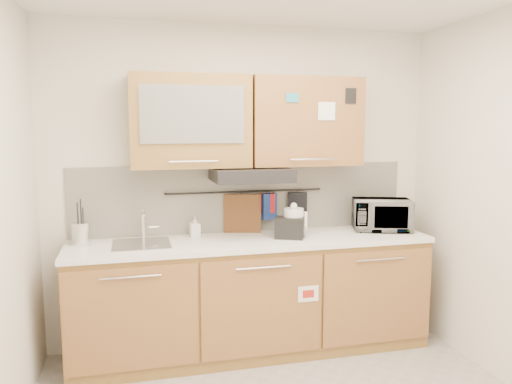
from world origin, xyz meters
TOP-DOWN VIEW (x-y plane):
  - wall_back at (0.00, 1.50)m, footprint 3.20×0.00m
  - base_cabinet at (0.00, 1.19)m, footprint 2.80×0.64m
  - countertop at (0.00, 1.19)m, footprint 2.82×0.62m
  - backsplash at (0.00, 1.49)m, footprint 2.80×0.02m
  - upper_cabinets at (-0.00, 1.32)m, footprint 1.82×0.37m
  - range_hood at (0.00, 1.25)m, footprint 0.60×0.46m
  - sink at (-0.85, 1.21)m, footprint 0.42×0.40m
  - utensil_rail at (0.00, 1.45)m, footprint 1.30×0.02m
  - utensil_crock at (-1.28, 1.30)m, footprint 0.16×0.16m
  - kettle at (0.33, 1.17)m, footprint 0.20×0.18m
  - toaster at (0.28, 1.14)m, footprint 0.26×0.21m
  - microwave at (1.14, 1.25)m, footprint 0.55×0.45m
  - soap_bottle at (-0.43, 1.37)m, footprint 0.08×0.09m
  - cutting_board at (-0.03, 1.44)m, footprint 0.30×0.10m
  - oven_mitt at (0.20, 1.44)m, footprint 0.14×0.07m
  - dark_pouch at (0.45, 1.44)m, footprint 0.17×0.09m
  - pot_holder at (0.18, 1.44)m, footprint 0.13×0.05m

SIDE VIEW (x-z plane):
  - base_cabinet at x=0.00m, z-range -0.03..0.85m
  - countertop at x=0.00m, z-range 0.88..0.92m
  - sink at x=-0.85m, z-range 0.79..1.05m
  - soap_bottle at x=-0.43m, z-range 0.92..1.09m
  - toaster at x=0.28m, z-range 0.92..1.09m
  - utensil_crock at x=-1.28m, z-range 0.84..1.18m
  - kettle at x=0.33m, z-range 0.89..1.17m
  - microwave at x=1.14m, z-range 0.92..1.18m
  - cutting_board at x=-0.03m, z-range 0.86..1.24m
  - dark_pouch at x=0.45m, z-range 0.99..1.24m
  - oven_mitt at x=0.20m, z-range 1.02..1.24m
  - pot_holder at x=0.18m, z-range 1.08..1.24m
  - backsplash at x=0.00m, z-range 0.92..1.48m
  - utensil_rail at x=0.00m, z-range 1.25..1.27m
  - wall_back at x=0.00m, z-range -0.30..2.90m
  - range_hood at x=0.00m, z-range 1.37..1.47m
  - upper_cabinets at x=0.00m, z-range 1.48..2.18m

